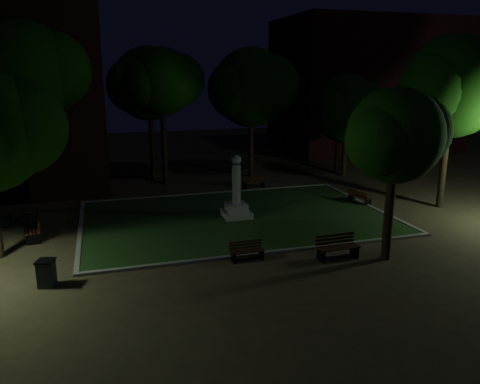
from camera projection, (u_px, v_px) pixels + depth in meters
The scene contains 20 objects.
ground at pixel (248, 230), 22.09m from camera, with size 80.00×80.00×0.00m, color #413723.
lawn at pixel (236, 217), 23.93m from camera, with size 15.00×10.00×0.08m, color #1F3D17.
lawn_kerb at pixel (236, 217), 23.93m from camera, with size 15.40×10.40×0.12m.
monument at pixel (236, 200), 23.71m from camera, with size 1.40×1.40×3.20m.
building_far at pixel (365, 86), 44.18m from camera, with size 16.00×10.00×12.00m, color #471819.
tree_north_wl at pixel (163, 82), 29.72m from camera, with size 5.29×4.32×8.83m.
tree_north_er at pixel (253, 88), 32.05m from camera, with size 6.62×5.41×8.94m.
tree_ne at pixel (348, 109), 32.82m from camera, with size 5.85×4.77×7.14m.
tree_east at pixel (454, 87), 24.35m from camera, with size 6.55×5.35×9.20m.
tree_se at pixel (397, 136), 17.48m from camera, with size 4.45×3.63×6.76m.
tree_nw at pixel (27, 72), 25.31m from camera, with size 6.82×5.57×10.03m.
tree_far_north at pixel (151, 84), 31.02m from camera, with size 5.98×4.88×8.96m.
lamppost_ne at pixel (337, 133), 33.82m from camera, with size 1.18×0.28×4.29m.
bench_near_left at pixel (247, 251), 18.52m from camera, with size 1.38×0.52×0.75m.
bench_near_right at pixel (337, 248), 18.67m from camera, with size 1.75×0.66×0.95m.
bench_left_side at pixel (33, 229), 20.83m from camera, with size 0.89×1.81×0.95m.
bench_right_side at pixel (359, 198), 26.44m from camera, with size 0.87×1.48×0.77m.
bench_far_side at pixel (254, 182), 30.09m from camera, with size 1.46×0.64×0.78m.
trash_bin at pixel (46, 273), 16.16m from camera, with size 0.71×0.71×0.98m.
bicycle at pixel (16, 217), 22.64m from camera, with size 0.56×1.62×0.85m, color black.
Camera 1 is at (-6.40, -19.96, 7.22)m, focal length 35.00 mm.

